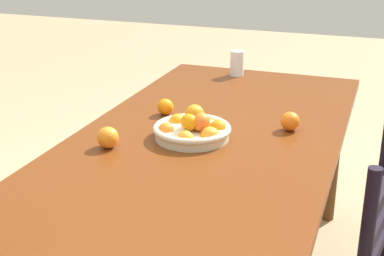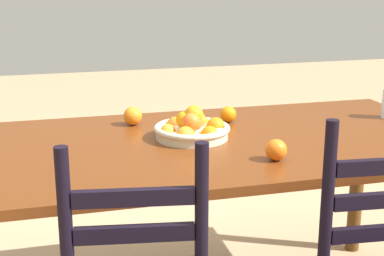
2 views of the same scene
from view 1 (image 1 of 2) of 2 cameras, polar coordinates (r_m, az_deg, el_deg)
The scene contains 6 objects.
dining_table at distance 2.07m, azimuth 1.33°, elevation -3.18°, with size 2.01×0.96×0.76m.
fruit_bowl at distance 2.02m, azimuth 0.10°, elevation -0.07°, with size 0.29×0.29×0.13m.
orange_loose_0 at distance 1.96m, azimuth -8.67°, elevation -0.98°, with size 0.08×0.08×0.08m, color orange.
orange_loose_1 at distance 2.27m, azimuth -2.76°, elevation 2.18°, with size 0.07×0.07×0.07m, color orange.
orange_loose_2 at distance 2.13m, azimuth 10.10°, elevation 0.68°, with size 0.07×0.07×0.07m, color orange.
drinking_glass at distance 2.86m, azimuth 4.67°, elevation 6.69°, with size 0.07×0.07×0.13m, color silver.
Camera 1 is at (1.79, 0.60, 1.52)m, focal length 51.69 mm.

